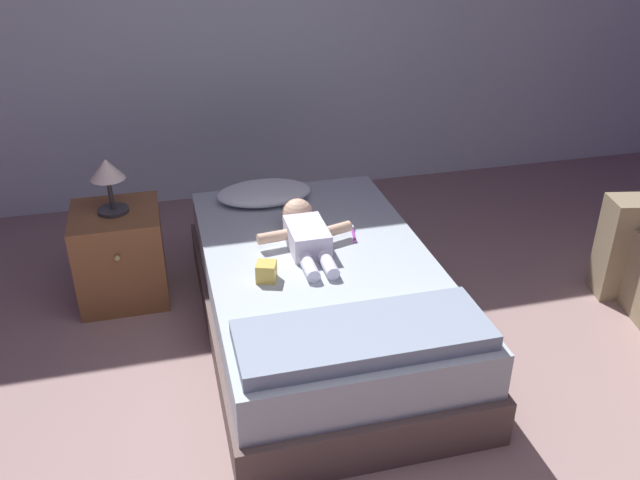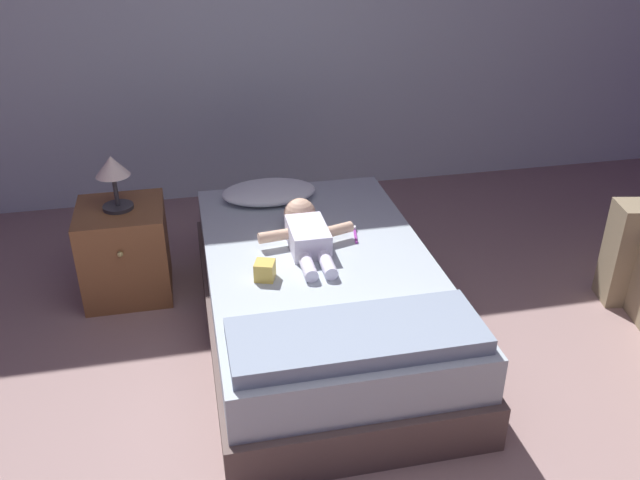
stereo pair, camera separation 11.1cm
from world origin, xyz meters
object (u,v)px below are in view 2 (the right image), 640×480
object	(u,v)px
baby	(306,231)
lamp	(113,172)
nightstand	(125,251)
bed	(320,297)
toy_block	(265,270)
pillow	(269,192)
toothbrush	(355,235)

from	to	relation	value
baby	lamp	world-z (taller)	lamp
nightstand	lamp	size ratio (longest dim) A/B	1.74
bed	toy_block	world-z (taller)	toy_block
bed	pillow	size ratio (longest dim) A/B	3.58
baby	toothbrush	bearing A→B (deg)	5.08
nightstand	lamp	xyz separation A→B (m)	(0.00, 0.00, 0.47)
pillow	lamp	xyz separation A→B (m)	(-0.83, -0.11, 0.24)
lamp	toy_block	xyz separation A→B (m)	(0.68, -0.75, -0.25)
pillow	lamp	bearing A→B (deg)	-172.63
bed	nightstand	world-z (taller)	nightstand
toy_block	pillow	bearing A→B (deg)	80.51
baby	nightstand	size ratio (longest dim) A/B	1.22
pillow	baby	xyz separation A→B (m)	(0.11, -0.55, 0.02)
pillow	nightstand	size ratio (longest dim) A/B	1.04
baby	lamp	bearing A→B (deg)	154.44
bed	lamp	world-z (taller)	lamp
pillow	toy_block	world-z (taller)	pillow
nightstand	toy_block	size ratio (longest dim) A/B	4.63
pillow	toy_block	size ratio (longest dim) A/B	4.79
pillow	toothbrush	bearing A→B (deg)	-54.87
pillow	baby	bearing A→B (deg)	-78.93
pillow	nightstand	distance (m)	0.87
toothbrush	nightstand	xyz separation A→B (m)	(-1.20, 0.42, -0.19)
nightstand	lamp	world-z (taller)	lamp
bed	lamp	bearing A→B (deg)	147.88
toothbrush	toy_block	bearing A→B (deg)	-148.04
bed	pillow	distance (m)	0.78
bed	toy_block	xyz separation A→B (m)	(-0.29, -0.13, 0.27)
baby	toy_block	distance (m)	0.39
baby	toothbrush	size ratio (longest dim) A/B	3.94
bed	lamp	size ratio (longest dim) A/B	6.47
toy_block	lamp	bearing A→B (deg)	132.54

